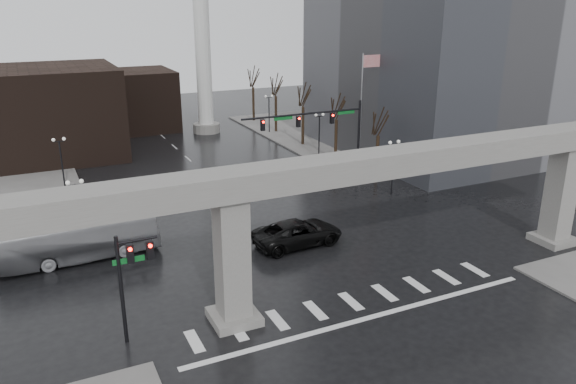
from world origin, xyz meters
The scene contains 22 objects.
ground centered at (0.00, 0.00, 0.00)m, with size 160.00×160.00×0.00m, color black.
sidewalk_ne centered at (26.00, 36.00, 0.07)m, with size 28.00×36.00×0.15m, color slate.
elevated_guideway centered at (1.26, 0.00, 6.88)m, with size 48.00×2.60×8.70m.
building_far_left centered at (-14.00, 42.00, 5.00)m, with size 16.00×14.00×10.00m, color black.
building_far_mid centered at (-2.00, 52.00, 4.00)m, with size 10.00×10.00×8.00m, color black.
smokestack centered at (6.00, 46.00, 13.35)m, with size 3.60×3.60×30.00m.
signal_mast_arm centered at (8.99, 18.80, 5.83)m, with size 12.12×0.43×8.00m.
signal_left_pole centered at (-12.25, 0.50, 4.07)m, with size 2.30×0.30×6.00m.
flagpole_assembly centered at (15.29, 22.00, 7.53)m, with size 2.06×0.12×12.00m.
lamp_right_0 centered at (13.50, 14.00, 3.47)m, with size 1.22×0.32×5.11m.
lamp_right_1 centered at (13.50, 28.00, 3.47)m, with size 1.22×0.32×5.11m.
lamp_right_2 centered at (13.50, 42.00, 3.47)m, with size 1.22×0.32×5.11m.
lamp_left_0 centered at (-13.50, 14.00, 3.47)m, with size 1.22×0.32×5.11m.
lamp_left_1 centered at (-13.50, 28.00, 3.47)m, with size 1.22×0.32×5.11m.
lamp_left_2 centered at (-13.50, 42.00, 3.47)m, with size 1.22×0.32×5.11m.
tree_right_0 centered at (14.53, 18.02, 2.79)m, with size 1.09×1.58×7.50m.
tree_right_1 centered at (14.53, 26.02, 2.85)m, with size 1.09×1.61×7.67m.
tree_right_2 centered at (14.53, 34.02, 2.91)m, with size 1.10×1.63×7.85m.
tree_right_3 centered at (14.53, 42.02, 2.98)m, with size 1.11×1.66×8.02m.
tree_right_4 centered at (14.53, 50.02, 3.04)m, with size 1.12×1.69×8.19m.
pickup_truck centered at (0.77, 7.69, 0.93)m, with size 3.08×6.68×1.86m, color black.
city_bus centered at (-13.90, 12.00, 1.51)m, with size 2.53×10.81×3.01m, color #9E9EA3.
Camera 1 is at (-16.02, -25.95, 16.97)m, focal length 35.00 mm.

